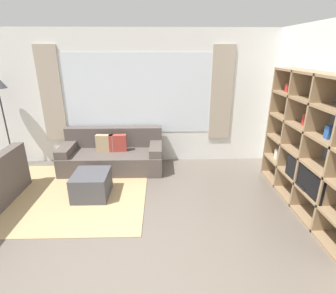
{
  "coord_description": "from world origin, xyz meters",
  "views": [
    {
      "loc": [
        0.49,
        -2.06,
        2.29
      ],
      "look_at": [
        0.59,
        1.83,
        0.85
      ],
      "focal_mm": 28.0,
      "sensor_mm": 36.0,
      "label": 1
    }
  ],
  "objects": [
    {
      "name": "wall_back",
      "position": [
        0.0,
        3.35,
        1.36
      ],
      "size": [
        6.84,
        0.11,
        2.7
      ],
      "color": "white",
      "rests_on": "ground_plane"
    },
    {
      "name": "ground_plane",
      "position": [
        0.0,
        0.0,
        0.0
      ],
      "size": [
        16.0,
        16.0,
        0.0
      ],
      "primitive_type": "plane",
      "color": "#665B51"
    },
    {
      "name": "couch_main",
      "position": [
        -0.5,
        2.89,
        0.29
      ],
      "size": [
        1.99,
        0.86,
        0.79
      ],
      "color": "#564C47",
      "rests_on": "ground_plane"
    },
    {
      "name": "shelving_unit",
      "position": [
        2.68,
        1.39,
        0.99
      ],
      "size": [
        0.35,
        2.49,
        2.01
      ],
      "color": "#515660",
      "rests_on": "ground_plane"
    },
    {
      "name": "wall_right",
      "position": [
        2.85,
        1.66,
        1.35
      ],
      "size": [
        0.07,
        4.52,
        2.7
      ],
      "primitive_type": "cube",
      "color": "white",
      "rests_on": "ground_plane"
    },
    {
      "name": "area_rug",
      "position": [
        -1.22,
        1.87,
        0.01
      ],
      "size": [
        2.85,
        2.27,
        0.01
      ],
      "primitive_type": "cube",
      "color": "tan",
      "rests_on": "ground_plane"
    },
    {
      "name": "ottoman",
      "position": [
        -0.67,
        1.8,
        0.21
      ],
      "size": [
        0.56,
        0.63,
        0.42
      ],
      "color": "#47474C",
      "rests_on": "ground_plane"
    }
  ]
}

